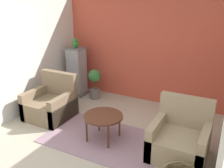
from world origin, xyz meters
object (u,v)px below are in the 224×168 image
object	(u,v)px
armchair_right	(180,140)
birdcage	(77,72)
potted_plant	(95,81)
armchair_left	(51,104)
coffee_table	(103,118)
parrot	(76,43)

from	to	relation	value
armchair_right	birdcage	xyz separation A→B (m)	(-3.01, 1.44, 0.31)
potted_plant	armchair_left	bearing A→B (deg)	-102.32
coffee_table	potted_plant	world-z (taller)	potted_plant
coffee_table	parrot	bearing A→B (deg)	136.44
parrot	armchair_left	bearing A→B (deg)	-78.75
potted_plant	coffee_table	bearing A→B (deg)	-53.98
armchair_right	birdcage	size ratio (longest dim) A/B	0.76
armchair_right	parrot	world-z (taller)	parrot
armchair_left	birdcage	world-z (taller)	birdcage
armchair_left	armchair_right	xyz separation A→B (m)	(2.74, -0.10, 0.00)
potted_plant	parrot	bearing A→B (deg)	175.58
armchair_left	potted_plant	size ratio (longest dim) A/B	1.23
birdcage	armchair_right	bearing A→B (deg)	-25.59
coffee_table	parrot	size ratio (longest dim) A/B	2.72
parrot	potted_plant	world-z (taller)	parrot
parrot	potted_plant	size ratio (longest dim) A/B	0.34
coffee_table	potted_plant	bearing A→B (deg)	126.02
armchair_left	birdcage	bearing A→B (deg)	101.27
armchair_left	armchair_right	distance (m)	2.74
coffee_table	potted_plant	size ratio (longest dim) A/B	0.93
birdcage	potted_plant	xyz separation A→B (m)	(0.55, -0.04, -0.13)
armchair_left	armchair_right	world-z (taller)	same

